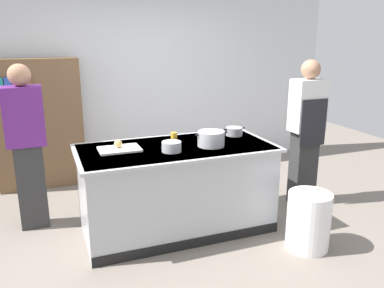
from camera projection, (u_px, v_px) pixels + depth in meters
ground_plane at (177, 227)px, 4.24m from camera, size 10.00×10.00×0.00m
back_wall at (128, 69)px, 5.72m from camera, size 6.40×0.12×3.00m
counter_island at (176, 187)px, 4.11m from camera, size 1.98×0.98×0.90m
cutting_board at (119, 149)px, 3.87m from camera, size 0.40×0.28×0.02m
onion at (118, 144)px, 3.88m from camera, size 0.08×0.08×0.08m
stock_pot at (211, 139)px, 4.00m from camera, size 0.34×0.27×0.15m
sauce_pan at (234, 131)px, 4.42m from camera, size 0.25×0.19×0.09m
mixing_bowl at (171, 147)px, 3.82m from camera, size 0.19×0.19×0.10m
juice_cup at (174, 137)px, 4.16m from camera, size 0.07×0.07×0.10m
trash_bin at (308, 221)px, 3.78m from camera, size 0.41×0.41×0.56m
person_chef at (306, 130)px, 4.64m from camera, size 0.38×0.25×1.72m
person_guest at (27, 144)px, 4.05m from camera, size 0.38×0.24×1.72m
bookshelf at (39, 124)px, 5.18m from camera, size 1.10×0.31×1.70m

